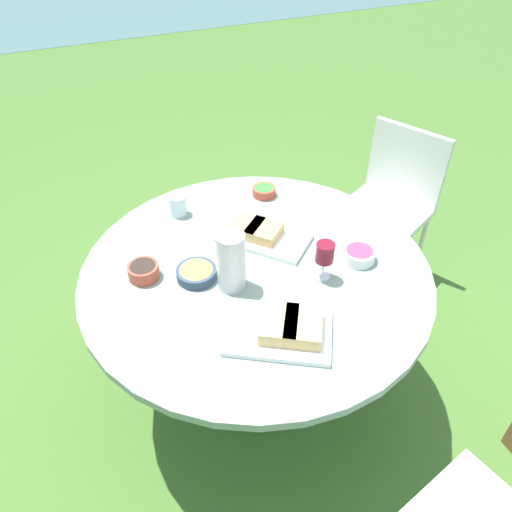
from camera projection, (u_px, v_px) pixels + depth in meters
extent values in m
plane|color=#446B2B|center=(256.00, 385.00, 2.45)|extent=(40.00, 40.00, 0.00)
cube|color=#4C706B|center=(66.00, 13.00, 7.54)|extent=(40.00, 3.16, 0.01)
cylinder|color=#4C4C51|center=(256.00, 384.00, 2.44)|extent=(0.50, 0.50, 0.02)
cylinder|color=#4C4C51|center=(256.00, 334.00, 2.20)|extent=(0.11, 0.11, 0.72)
cylinder|color=gray|center=(256.00, 271.00, 1.96)|extent=(1.37, 1.37, 0.03)
cylinder|color=silver|center=(449.00, 493.00, 1.83)|extent=(0.03, 0.03, 0.43)
cube|color=silver|center=(382.00, 213.00, 2.78)|extent=(0.57, 0.58, 0.04)
cube|color=silver|center=(407.00, 164.00, 2.75)|extent=(0.22, 0.41, 0.42)
cylinder|color=silver|center=(330.00, 247.00, 2.92)|extent=(0.03, 0.03, 0.43)
cylinder|color=silver|center=(390.00, 276.00, 2.73)|extent=(0.03, 0.03, 0.43)
cylinder|color=silver|center=(364.00, 219.00, 3.14)|extent=(0.03, 0.03, 0.43)
cylinder|color=silver|center=(421.00, 244.00, 2.94)|extent=(0.03, 0.03, 0.43)
cylinder|color=silver|center=(231.00, 261.00, 1.80)|extent=(0.11, 0.11, 0.24)
cone|color=silver|center=(243.00, 236.00, 1.75)|extent=(0.03, 0.03, 0.03)
cylinder|color=silver|center=(322.00, 276.00, 1.91)|extent=(0.06, 0.06, 0.01)
cylinder|color=silver|center=(323.00, 268.00, 1.88)|extent=(0.01, 0.01, 0.08)
cylinder|color=maroon|center=(325.00, 252.00, 1.83)|extent=(0.07, 0.07, 0.08)
cube|color=white|center=(264.00, 238.00, 2.08)|extent=(0.40, 0.41, 0.02)
cube|color=tan|center=(246.00, 226.00, 2.08)|extent=(0.18, 0.18, 0.04)
cube|color=tan|center=(264.00, 231.00, 2.06)|extent=(0.18, 0.18, 0.04)
cube|color=white|center=(279.00, 331.00, 1.69)|extent=(0.43, 0.40, 0.02)
cube|color=tan|center=(303.00, 327.00, 1.66)|extent=(0.19, 0.20, 0.05)
cube|color=tan|center=(279.00, 324.00, 1.66)|extent=(0.19, 0.20, 0.05)
cylinder|color=#334256|center=(196.00, 273.00, 1.89)|extent=(0.15, 0.15, 0.04)
cylinder|color=#E0C147|center=(196.00, 271.00, 1.89)|extent=(0.13, 0.13, 0.02)
cylinder|color=#B74733|center=(264.00, 191.00, 2.33)|extent=(0.11, 0.11, 0.04)
cylinder|color=#387533|center=(264.00, 189.00, 2.32)|extent=(0.09, 0.09, 0.02)
cylinder|color=#B74733|center=(144.00, 271.00, 1.89)|extent=(0.12, 0.12, 0.06)
cylinder|color=#2D231E|center=(143.00, 268.00, 1.88)|extent=(0.10, 0.10, 0.03)
cylinder|color=white|center=(359.00, 255.00, 1.97)|extent=(0.13, 0.13, 0.05)
cylinder|color=#D6385B|center=(359.00, 252.00, 1.96)|extent=(0.11, 0.11, 0.02)
cylinder|color=silver|center=(178.00, 205.00, 2.20)|extent=(0.08, 0.08, 0.09)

